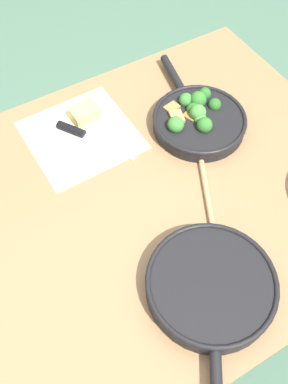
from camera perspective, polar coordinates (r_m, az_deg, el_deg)
ground_plane at (r=1.76m, az=0.00°, el=-14.00°), size 14.00×14.00×0.00m
dining_table_red at (r=1.16m, az=0.00°, el=-2.73°), size 1.22×0.94×0.74m
skillet_broccoli at (r=1.24m, az=7.14°, el=9.69°), size 0.27×0.42×0.08m
skillet_eggs at (r=0.97m, az=9.09°, el=-12.22°), size 0.32×0.40×0.05m
wooden_spoon at (r=1.05m, az=9.11°, el=-4.36°), size 0.21×0.38×0.02m
parchment_sheet at (r=1.23m, az=-8.38°, el=7.49°), size 0.30×0.30×0.00m
grater_knife at (r=1.22m, az=-7.87°, el=7.51°), size 0.16×0.22×0.02m
cheese_block at (r=1.26m, az=-7.84°, el=10.36°), size 0.08×0.06×0.04m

